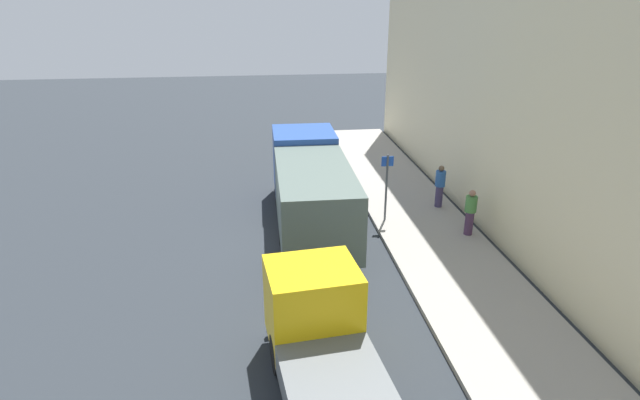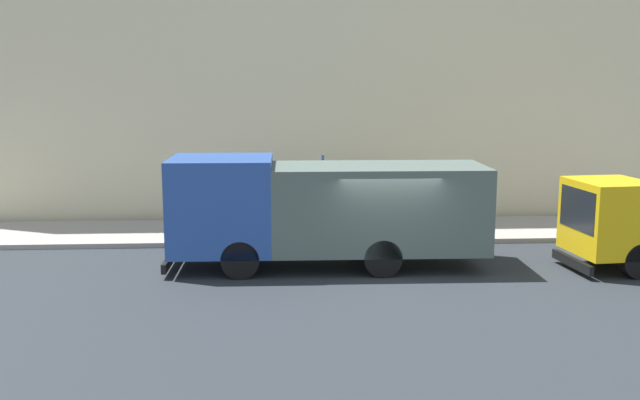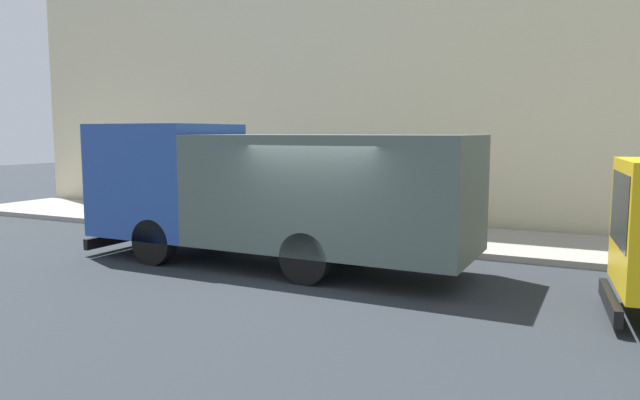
# 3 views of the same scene
# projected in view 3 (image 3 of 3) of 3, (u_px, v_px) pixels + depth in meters

# --- Properties ---
(ground) EXTENTS (80.00, 80.00, 0.00)m
(ground) POSITION_uv_depth(u_px,v_px,m) (323.00, 280.00, 10.98)
(ground) COLOR #272C32
(sidewalk) EXTENTS (3.52, 30.00, 0.15)m
(sidewalk) POSITION_uv_depth(u_px,v_px,m) (402.00, 236.00, 15.23)
(sidewalk) COLOR #9A958D
(sidewalk) RESTS_ON ground
(building_facade) EXTENTS (0.50, 30.00, 12.05)m
(building_facade) POSITION_uv_depth(u_px,v_px,m) (431.00, 14.00, 16.57)
(building_facade) COLOR beige
(building_facade) RESTS_ON ground
(large_utility_truck) EXTENTS (2.53, 8.29, 2.90)m
(large_utility_truck) POSITION_uv_depth(u_px,v_px,m) (269.00, 188.00, 12.08)
(large_utility_truck) COLOR #274B9D
(large_utility_truck) RESTS_ON ground
(pedestrian_walking) EXTENTS (0.52, 0.52, 1.68)m
(pedestrian_walking) POSITION_uv_depth(u_px,v_px,m) (335.00, 191.00, 17.13)
(pedestrian_walking) COLOR #3D3458
(pedestrian_walking) RESTS_ON sidewalk
(pedestrian_standing) EXTENTS (0.53, 0.53, 1.64)m
(pedestrian_standing) POSITION_uv_depth(u_px,v_px,m) (423.00, 195.00, 16.18)
(pedestrian_standing) COLOR #482E4C
(pedestrian_standing) RESTS_ON sidewalk
(street_sign_post) EXTENTS (0.44, 0.08, 2.51)m
(street_sign_post) POSITION_uv_depth(u_px,v_px,m) (331.00, 177.00, 14.49)
(street_sign_post) COLOR #4C5156
(street_sign_post) RESTS_ON sidewalk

